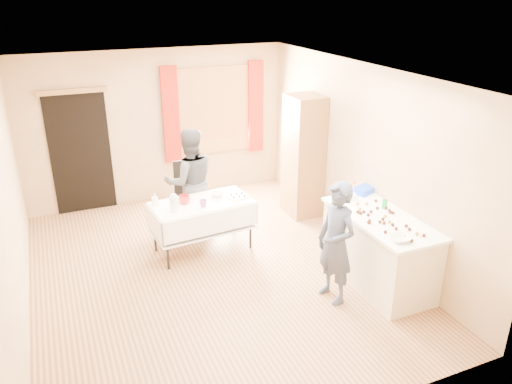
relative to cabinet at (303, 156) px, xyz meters
name	(u,v)px	position (x,y,z in m)	size (l,w,h in m)	color
floor	(212,272)	(-1.99, -1.20, -1.00)	(4.50, 5.50, 0.02)	#9E7047
ceiling	(204,74)	(-1.99, -1.20, 1.62)	(4.50, 5.50, 0.02)	white
wall_back	(158,127)	(-1.99, 1.56, 0.31)	(4.50, 0.02, 2.60)	tan
wall_front	(320,302)	(-1.99, -3.96, 0.31)	(4.50, 0.02, 2.60)	tan
wall_left	(7,211)	(-4.25, -1.20, 0.31)	(0.02, 5.50, 2.60)	tan
wall_right	(362,158)	(0.27, -1.20, 0.31)	(0.02, 5.50, 2.60)	tan
window_frame	(214,110)	(-0.99, 1.52, 0.51)	(1.32, 0.06, 1.52)	olive
window_pane	(214,111)	(-0.99, 1.51, 0.51)	(1.20, 0.02, 1.40)	white
curtain_left	(171,115)	(-1.77, 1.47, 0.51)	(0.28, 0.06, 1.65)	#9C1A10
curtain_right	(256,107)	(-0.21, 1.47, 0.51)	(0.28, 0.06, 1.65)	#9C1A10
doorway	(81,153)	(-3.29, 1.53, 0.01)	(0.95, 0.04, 2.00)	black
door_lintel	(72,91)	(-3.29, 1.50, 1.03)	(1.05, 0.06, 0.08)	olive
cabinet	(303,156)	(0.00, 0.00, 0.00)	(0.50, 0.60, 1.97)	brown
counter	(378,249)	(-0.10, -2.23, -0.53)	(0.77, 1.63, 0.91)	beige
party_table	(202,222)	(-1.91, -0.58, -0.54)	(1.46, 0.84, 0.75)	black
chair	(190,205)	(-1.82, 0.34, -0.69)	(0.45, 0.45, 1.01)	black
girl	(336,243)	(-0.82, -2.35, -0.23)	(0.45, 0.60, 1.51)	#2A334A
woman	(190,182)	(-1.87, 0.07, -0.17)	(0.83, 0.67, 1.63)	black
soda_can	(385,204)	(0.07, -2.05, -0.02)	(0.07, 0.07, 0.12)	green
mixing_bowl	(400,239)	(-0.30, -2.83, -0.05)	(0.26, 0.26, 0.05)	white
foam_block	(350,197)	(-0.18, -1.64, -0.04)	(0.15, 0.10, 0.08)	white
blue_basket	(364,190)	(0.13, -1.51, -0.04)	(0.30, 0.20, 0.08)	blue
pitcher	(174,204)	(-2.33, -0.74, -0.13)	(0.11, 0.11, 0.22)	silver
cup_red	(184,199)	(-2.13, -0.54, -0.18)	(0.18, 0.18, 0.12)	red
cup_rainbow	(203,203)	(-1.93, -0.74, -0.19)	(0.11, 0.11, 0.10)	red
small_bowl	(217,194)	(-1.63, -0.48, -0.21)	(0.21, 0.21, 0.06)	white
pastry_tray	(238,197)	(-1.38, -0.63, -0.23)	(0.28, 0.20, 0.02)	white
bottle	(155,199)	(-2.52, -0.43, -0.15)	(0.08, 0.08, 0.17)	white
cake_balls	(382,218)	(-0.15, -2.31, -0.06)	(0.50, 1.13, 0.04)	#3F2314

